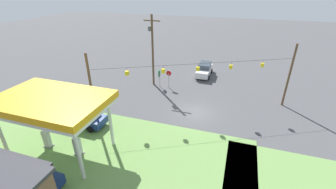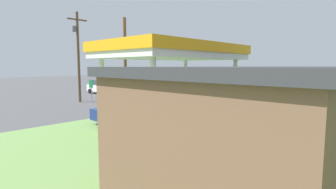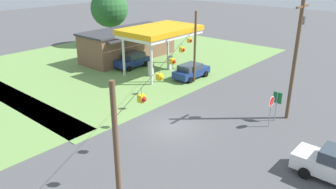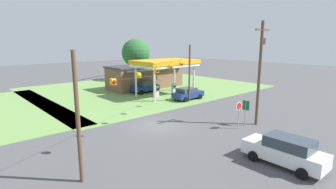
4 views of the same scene
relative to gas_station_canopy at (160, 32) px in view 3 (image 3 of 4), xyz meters
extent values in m
plane|color=#4C4C4F|center=(-9.55, -9.84, -4.69)|extent=(160.00, 160.00, 0.00)
cube|color=#6B934C|center=(2.00, 7.44, -4.67)|extent=(36.00, 28.00, 0.04)
cube|color=silver|center=(0.00, 0.00, -0.20)|extent=(8.55, 5.38, 0.35)
cube|color=orange|center=(0.00, 0.00, 0.25)|extent=(8.75, 5.58, 0.55)
cylinder|color=silver|center=(-3.67, -2.09, -2.53)|extent=(0.28, 0.28, 4.31)
cylinder|color=silver|center=(3.67, -2.09, -2.53)|extent=(0.28, 0.28, 4.31)
cylinder|color=silver|center=(-3.67, 2.09, -2.53)|extent=(0.28, 0.28, 4.31)
cylinder|color=silver|center=(3.67, 2.09, -2.53)|extent=(0.28, 0.28, 4.31)
cube|color=brown|center=(1.97, 7.44, -2.87)|extent=(12.63, 5.03, 3.63)
cube|color=#333338|center=(1.97, 7.44, -0.93)|extent=(12.93, 5.33, 0.24)
cube|color=#333338|center=(1.97, 4.57, -1.30)|extent=(11.36, 0.70, 0.20)
cube|color=gray|center=(-1.61, 0.00, -4.63)|extent=(0.71, 0.56, 0.12)
cube|color=silver|center=(-1.61, 0.00, -3.80)|extent=(0.55, 0.40, 1.53)
cube|color=black|center=(-1.61, -0.22, -3.49)|extent=(0.39, 0.03, 0.24)
cube|color=gray|center=(1.61, 0.00, -4.63)|extent=(0.71, 0.56, 0.12)
cube|color=silver|center=(1.61, 0.00, -3.80)|extent=(0.55, 0.40, 1.53)
cube|color=black|center=(1.61, -0.22, -3.49)|extent=(0.39, 0.03, 0.24)
cube|color=navy|center=(0.70, -3.92, -3.98)|extent=(4.47, 1.88, 0.73)
cube|color=#333D47|center=(0.43, -3.91, -3.33)|extent=(2.46, 1.72, 0.56)
cylinder|color=black|center=(2.09, -2.98, -4.35)|extent=(0.68, 0.23, 0.68)
cylinder|color=black|center=(2.07, -4.87, -4.35)|extent=(0.68, 0.23, 0.68)
cylinder|color=black|center=(-0.67, -2.96, -4.35)|extent=(0.68, 0.23, 0.68)
cylinder|color=black|center=(-0.69, -4.85, -4.35)|extent=(0.68, 0.23, 0.68)
cube|color=navy|center=(-0.75, 3.92, -3.95)|extent=(4.36, 1.89, 0.79)
cube|color=#333D47|center=(-0.49, 3.91, -3.23)|extent=(2.40, 1.72, 0.66)
cylinder|color=black|center=(-2.10, 2.98, -4.35)|extent=(0.68, 0.23, 0.68)
cylinder|color=black|center=(-2.09, 4.87, -4.35)|extent=(0.68, 0.23, 0.68)
cylinder|color=black|center=(0.59, 2.96, -4.35)|extent=(0.68, 0.23, 0.68)
cylinder|color=black|center=(0.60, 4.85, -4.35)|extent=(0.68, 0.23, 0.68)
cylinder|color=black|center=(-9.45, -19.82, -4.35)|extent=(0.22, 0.68, 0.68)
cylinder|color=black|center=(-7.56, -19.82, -4.35)|extent=(0.22, 0.68, 0.68)
cylinder|color=#99999E|center=(-4.62, -15.40, -3.64)|extent=(0.08, 0.08, 2.10)
cylinder|color=white|center=(-4.62, -15.40, -2.59)|extent=(0.80, 0.03, 0.80)
cylinder|color=red|center=(-4.62, -15.40, -2.59)|extent=(0.70, 0.03, 0.70)
cylinder|color=gray|center=(-3.34, -15.28, -3.49)|extent=(0.07, 0.07, 2.40)
cube|color=#146B33|center=(-3.29, -15.28, -2.74)|extent=(0.04, 0.70, 0.90)
cylinder|color=brown|center=(-2.21, -15.80, 0.11)|extent=(0.28, 0.28, 9.59)
cube|color=brown|center=(-2.21, -15.80, 4.10)|extent=(2.20, 0.14, 0.14)
cylinder|color=#59595B|center=(-1.86, -15.80, 3.10)|extent=(0.44, 0.44, 0.60)
cylinder|color=brown|center=(-19.03, -14.84, -1.00)|extent=(0.24, 0.24, 7.37)
cylinder|color=brown|center=(-0.07, -4.84, -1.00)|extent=(0.24, 0.24, 7.37)
cylinder|color=black|center=(-9.55, -9.84, 1.06)|extent=(18.98, 10.02, 0.02)
cylinder|color=black|center=(-15.87, -13.17, 0.89)|extent=(0.02, 0.02, 0.35)
cube|color=yellow|center=(-15.87, -13.17, 0.51)|extent=(0.32, 0.32, 0.40)
sphere|color=red|center=(-15.87, -13.34, 0.51)|extent=(0.28, 0.28, 0.28)
cylinder|color=black|center=(-12.71, -11.51, 0.89)|extent=(0.02, 0.02, 0.35)
cube|color=yellow|center=(-12.71, -11.51, 0.51)|extent=(0.32, 0.32, 0.40)
sphere|color=yellow|center=(-12.71, -11.68, 0.51)|extent=(0.28, 0.28, 0.28)
cylinder|color=black|center=(-9.55, -9.84, 0.89)|extent=(0.02, 0.02, 0.35)
cube|color=yellow|center=(-9.55, -9.84, 0.51)|extent=(0.32, 0.32, 0.40)
sphere|color=red|center=(-9.55, -10.01, 0.51)|extent=(0.28, 0.28, 0.28)
cylinder|color=black|center=(-6.39, -8.17, 0.89)|extent=(0.02, 0.02, 0.35)
cube|color=yellow|center=(-6.39, -8.17, 0.51)|extent=(0.32, 0.32, 0.40)
sphere|color=red|center=(-6.39, -8.34, 0.51)|extent=(0.28, 0.28, 0.28)
cylinder|color=black|center=(-3.23, -6.51, 0.89)|extent=(0.02, 0.02, 0.35)
cube|color=yellow|center=(-3.23, -6.51, 0.51)|extent=(0.32, 0.32, 0.40)
sphere|color=red|center=(-3.23, -6.68, 0.51)|extent=(0.28, 0.28, 0.28)
cylinder|color=#4C3828|center=(5.63, 15.47, -3.05)|extent=(0.44, 0.44, 3.27)
sphere|color=#28602D|center=(5.63, 15.47, 0.82)|extent=(5.60, 5.60, 5.60)
camera|label=1|loc=(-13.41, 11.72, 8.38)|focal=24.00mm
camera|label=2|loc=(11.78, 10.68, -0.79)|focal=28.00mm
camera|label=3|loc=(-26.61, -24.33, 6.81)|focal=35.00mm
camera|label=4|loc=(-24.33, -28.21, 3.10)|focal=28.00mm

